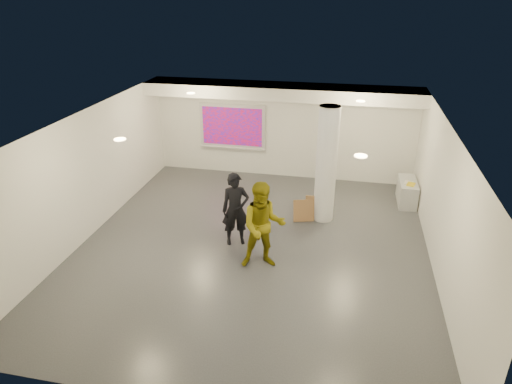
% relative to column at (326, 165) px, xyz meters
% --- Properties ---
extents(floor, '(8.00, 9.00, 0.01)m').
position_rel_column_xyz_m(floor, '(-1.50, -1.80, -1.50)').
color(floor, '#383A3F').
rests_on(floor, ground).
extents(ceiling, '(8.00, 9.00, 0.01)m').
position_rel_column_xyz_m(ceiling, '(-1.50, -1.80, 1.50)').
color(ceiling, silver).
rests_on(ceiling, floor).
extents(wall_back, '(8.00, 0.01, 3.00)m').
position_rel_column_xyz_m(wall_back, '(-1.50, 2.70, 0.00)').
color(wall_back, silver).
rests_on(wall_back, floor).
extents(wall_front, '(8.00, 0.01, 3.00)m').
position_rel_column_xyz_m(wall_front, '(-1.50, -6.30, 0.00)').
color(wall_front, silver).
rests_on(wall_front, floor).
extents(wall_left, '(0.01, 9.00, 3.00)m').
position_rel_column_xyz_m(wall_left, '(-5.50, -1.80, 0.00)').
color(wall_left, silver).
rests_on(wall_left, floor).
extents(wall_right, '(0.01, 9.00, 3.00)m').
position_rel_column_xyz_m(wall_right, '(2.50, -1.80, 0.00)').
color(wall_right, silver).
rests_on(wall_right, floor).
extents(soffit_band, '(8.00, 1.10, 0.36)m').
position_rel_column_xyz_m(soffit_band, '(-1.50, 2.15, 1.32)').
color(soffit_band, white).
rests_on(soffit_band, ceiling).
extents(downlight_nw, '(0.22, 0.22, 0.02)m').
position_rel_column_xyz_m(downlight_nw, '(-3.70, 0.70, 1.48)').
color(downlight_nw, '#EBC788').
rests_on(downlight_nw, ceiling).
extents(downlight_ne, '(0.22, 0.22, 0.02)m').
position_rel_column_xyz_m(downlight_ne, '(0.70, 0.70, 1.48)').
color(downlight_ne, '#EBC788').
rests_on(downlight_ne, ceiling).
extents(downlight_sw, '(0.22, 0.22, 0.02)m').
position_rel_column_xyz_m(downlight_sw, '(-3.70, -3.30, 1.48)').
color(downlight_sw, '#EBC788').
rests_on(downlight_sw, ceiling).
extents(downlight_se, '(0.22, 0.22, 0.02)m').
position_rel_column_xyz_m(downlight_se, '(0.70, -3.30, 1.48)').
color(downlight_se, '#EBC788').
rests_on(downlight_se, ceiling).
extents(column, '(0.52, 0.52, 3.00)m').
position_rel_column_xyz_m(column, '(0.00, 0.00, 0.00)').
color(column, white).
rests_on(column, floor).
extents(projection_screen, '(2.10, 0.13, 1.42)m').
position_rel_column_xyz_m(projection_screen, '(-3.10, 2.65, 0.03)').
color(projection_screen, silver).
rests_on(projection_screen, wall_back).
extents(credenza, '(0.48, 1.13, 0.66)m').
position_rel_column_xyz_m(credenza, '(2.22, 1.43, -1.17)').
color(credenza, '#A0A4A6').
rests_on(credenza, floor).
extents(papers_stack, '(0.28, 0.33, 0.02)m').
position_rel_column_xyz_m(papers_stack, '(2.21, 1.28, -0.83)').
color(papers_stack, silver).
rests_on(papers_stack, credenza).
extents(postit_pad, '(0.27, 0.32, 0.03)m').
position_rel_column_xyz_m(postit_pad, '(2.25, 1.18, -0.83)').
color(postit_pad, yellow).
rests_on(postit_pad, credenza).
extents(cardboard_back, '(0.61, 0.11, 0.66)m').
position_rel_column_xyz_m(cardboard_back, '(-0.16, -0.10, -1.17)').
color(cardboard_back, olive).
rests_on(cardboard_back, floor).
extents(cardboard_front, '(0.55, 0.33, 0.57)m').
position_rel_column_xyz_m(cardboard_front, '(-0.49, -0.22, -1.22)').
color(cardboard_front, olive).
rests_on(cardboard_front, floor).
extents(woman, '(0.75, 0.63, 1.76)m').
position_rel_column_xyz_m(woman, '(-1.93, -1.65, -0.62)').
color(woman, black).
rests_on(woman, floor).
extents(man, '(1.11, 0.96, 1.95)m').
position_rel_column_xyz_m(man, '(-1.12, -2.46, -0.52)').
color(man, olive).
rests_on(man, floor).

